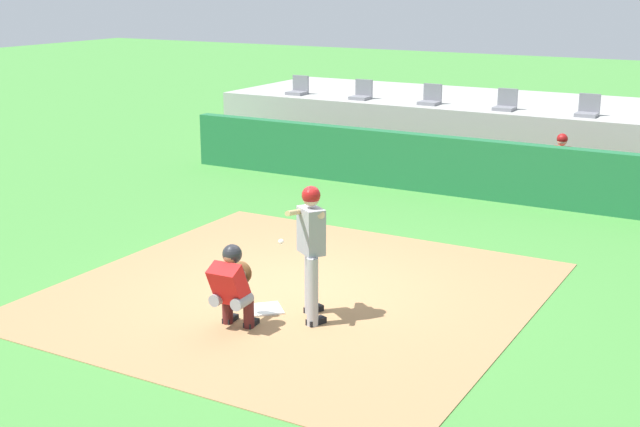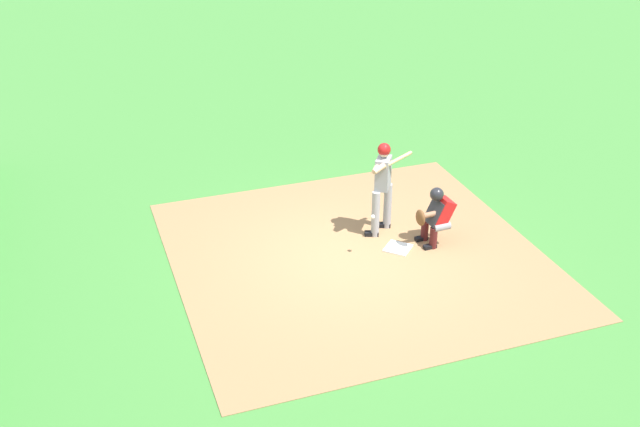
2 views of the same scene
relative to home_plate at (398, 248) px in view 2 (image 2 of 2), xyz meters
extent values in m
plane|color=#428438|center=(0.00, 0.80, -0.02)|extent=(80.00, 80.00, 0.00)
cube|color=#9E754C|center=(0.00, 0.80, -0.02)|extent=(6.40, 6.40, 0.01)
cube|color=white|center=(0.00, 0.00, 0.00)|extent=(0.62, 0.62, 0.02)
cylinder|color=#99999E|center=(0.58, 0.21, 0.44)|extent=(0.15, 0.15, 0.92)
cylinder|color=#99999E|center=(0.82, -0.14, 0.44)|extent=(0.15, 0.15, 0.92)
cube|color=gray|center=(0.70, 0.04, 1.20)|extent=(0.45, 0.41, 0.60)
sphere|color=tan|center=(0.70, 0.04, 1.63)|extent=(0.21, 0.21, 0.21)
sphere|color=maroon|center=(0.70, 0.04, 1.66)|extent=(0.24, 0.24, 0.24)
cylinder|color=tan|center=(0.49, 0.21, 1.41)|extent=(0.15, 0.27, 0.17)
cylinder|color=tan|center=(0.68, 0.14, 1.41)|extent=(0.50, 0.44, 0.18)
cylinder|color=tan|center=(0.57, -0.08, 1.45)|extent=(0.27, 0.84, 0.24)
cube|color=black|center=(0.60, 0.27, 0.02)|extent=(0.20, 0.29, 0.09)
cube|color=black|center=(0.84, -0.08, 0.02)|extent=(0.20, 0.29, 0.09)
cylinder|color=gray|center=(-0.17, -0.76, 0.40)|extent=(0.18, 0.33, 0.16)
cylinder|color=#4C1919|center=(-0.17, -0.61, 0.19)|extent=(0.14, 0.14, 0.42)
cube|color=black|center=(-0.18, -0.55, 0.02)|extent=(0.12, 0.25, 0.08)
cylinder|color=gray|center=(0.15, -0.75, 0.40)|extent=(0.18, 0.33, 0.16)
cylinder|color=#4C1919|center=(0.14, -0.60, 0.19)|extent=(0.14, 0.14, 0.42)
cube|color=black|center=(0.14, -0.54, 0.02)|extent=(0.12, 0.25, 0.08)
cube|color=red|center=(-0.01, -0.80, 0.62)|extent=(0.42, 0.46, 0.57)
cube|color=#2D2D33|center=(-0.01, -0.68, 0.62)|extent=(0.39, 0.27, 0.45)
sphere|color=#996B4C|center=(-0.01, -0.72, 0.96)|extent=(0.21, 0.21, 0.21)
sphere|color=#232328|center=(-0.01, -0.70, 0.98)|extent=(0.25, 0.25, 0.25)
cylinder|color=#996B4C|center=(-0.06, -0.58, 0.62)|extent=(0.12, 0.45, 0.10)
ellipsoid|color=brown|center=(-0.11, -0.36, 0.62)|extent=(0.29, 0.13, 0.30)
sphere|color=white|center=(-0.09, 0.56, 0.79)|extent=(0.07, 0.07, 0.07)
camera|label=1|loc=(5.92, -8.94, 4.29)|focal=47.78mm
camera|label=2|loc=(-10.91, 5.34, 7.15)|focal=43.37mm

